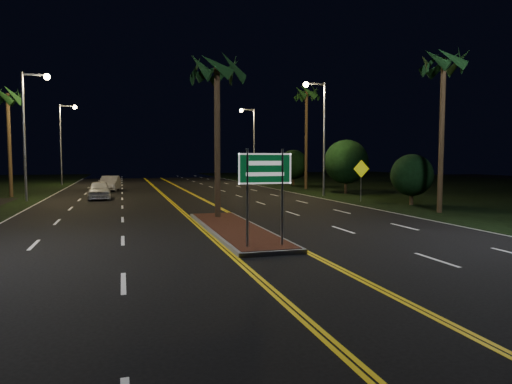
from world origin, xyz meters
name	(u,v)px	position (x,y,z in m)	size (l,w,h in m)	color
ground	(296,270)	(0.00, 0.00, 0.00)	(120.00, 120.00, 0.00)	black
grass_right	(488,189)	(30.00, 25.00, 0.00)	(40.00, 110.00, 0.01)	black
median_island	(235,229)	(0.00, 7.00, 0.08)	(2.25, 10.25, 0.17)	gray
highway_sign	(265,178)	(0.00, 2.80, 2.40)	(1.80, 0.08, 3.20)	gray
streetlight_left_mid	(30,121)	(-10.61, 24.00, 5.66)	(1.91, 0.44, 9.00)	gray
streetlight_left_far	(64,135)	(-10.61, 44.00, 5.66)	(1.91, 0.44, 9.00)	gray
streetlight_right_mid	(320,125)	(10.61, 22.00, 5.66)	(1.91, 0.44, 9.00)	gray
streetlight_right_far	(251,136)	(10.61, 42.00, 5.66)	(1.91, 0.44, 9.00)	gray
palm_median	(217,70)	(0.00, 10.50, 7.28)	(2.40, 2.40, 8.30)	#382819
palm_left_far	(7,97)	(-12.80, 28.00, 7.75)	(2.40, 2.40, 8.80)	#382819
palm_right_near	(444,63)	(12.50, 10.00, 8.21)	(2.40, 2.40, 9.30)	#382819
palm_right_far	(307,95)	(12.80, 30.00, 9.14)	(2.40, 2.40, 10.30)	#382819
shrub_near	(412,175)	(13.50, 14.00, 1.95)	(2.70, 2.70, 3.30)	#382819
shrub_mid	(346,162)	(14.00, 24.00, 2.73)	(3.78, 3.78, 4.62)	#382819
shrub_far	(293,164)	(13.80, 36.00, 2.34)	(3.24, 3.24, 3.96)	#382819
car_near	(99,188)	(-6.12, 24.26, 0.79)	(2.04, 4.77, 1.59)	silver
car_far	(110,182)	(-5.56, 32.93, 0.81)	(2.09, 4.88, 1.63)	silver
warning_sign	(361,174)	(11.57, 17.08, 1.93)	(1.22, 0.08, 2.90)	gray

